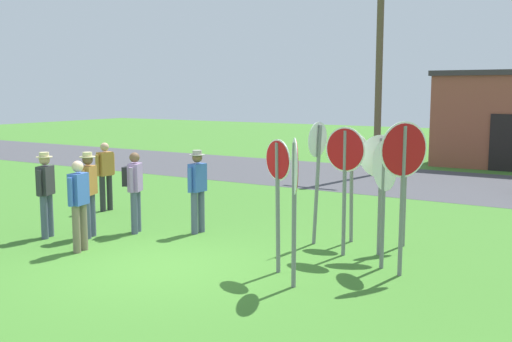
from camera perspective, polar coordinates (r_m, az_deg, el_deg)
ground_plane at (r=10.46m, az=-8.99°, el=-8.88°), size 80.00×80.00×0.00m
street_asphalt at (r=20.51m, az=12.73°, el=-0.82°), size 60.00×6.40×0.01m
utility_pole at (r=21.55m, az=11.60°, el=10.40°), size 1.80×0.24×7.74m
stop_sign_leaning_right at (r=10.78m, az=8.41°, el=0.31°), size 0.80×0.14×2.32m
stop_sign_nearest at (r=11.51m, az=5.82°, el=0.80°), size 0.19×0.67×2.37m
stop_sign_leaning_left at (r=9.73m, az=13.78°, el=0.14°), size 0.52×0.74×2.48m
stop_sign_rear_right at (r=8.94m, az=3.67°, el=-1.35°), size 0.48×0.71×2.27m
stop_sign_low_front at (r=10.94m, az=11.73°, el=-0.22°), size 0.74×0.23×2.18m
stop_sign_rear_left at (r=10.12m, az=12.02°, el=-0.96°), size 0.62×0.57×2.15m
stop_sign_far_back at (r=11.77m, az=9.07°, el=0.22°), size 0.68×0.14×2.16m
stop_sign_tallest at (r=11.65m, az=13.97°, el=0.76°), size 0.49×0.56×2.36m
stop_sign_center_cluster at (r=9.67m, az=2.07°, el=-1.21°), size 0.61×0.31×2.19m
person_in_blue at (r=12.78m, az=-19.29°, el=-1.67°), size 0.34×0.53×1.74m
person_near_signs at (r=15.24m, az=-14.08°, el=-0.15°), size 0.25×0.57×1.69m
person_in_dark_shirt at (r=12.52m, az=-5.56°, el=-1.46°), size 0.31×0.57×1.74m
person_with_sunhat at (r=11.50m, az=-16.43°, el=-2.72°), size 0.29×0.56×1.69m
person_on_left at (r=12.54m, az=-15.57°, el=-1.69°), size 0.33×0.54×1.74m
person_in_teal at (r=12.75m, az=-11.46°, el=-1.43°), size 0.45×0.52×1.69m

